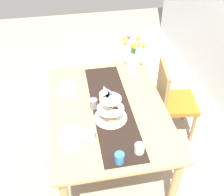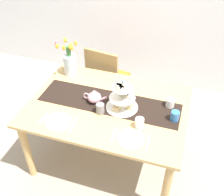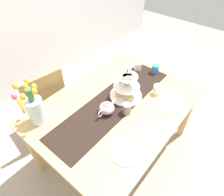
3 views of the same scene
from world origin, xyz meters
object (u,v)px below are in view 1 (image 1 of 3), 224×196
(chair_left, at_px, (171,98))
(tulip_vase, at_px, (133,60))
(mug_grey, at_px, (94,104))
(mug_orange, at_px, (119,158))
(teapot, at_px, (105,94))
(dinner_plate_left, at_px, (67,90))
(knife_right, at_px, (73,152))
(knife_left, at_px, (68,99))
(dinner_plate_right, at_px, (72,138))
(mug_white_text, at_px, (91,135))
(dining_table, at_px, (108,116))
(fork_left, at_px, (66,82))
(cream_jug, at_px, (139,149))
(fork_right, at_px, (71,126))
(tiered_cake_stand, at_px, (111,109))

(chair_left, height_order, tulip_vase, tulip_vase)
(mug_grey, distance_m, mug_orange, 0.66)
(teapot, height_order, dinner_plate_left, teapot)
(knife_right, distance_m, mug_grey, 0.54)
(knife_left, distance_m, dinner_plate_right, 0.51)
(mug_white_text, xyz_separation_m, mug_orange, (0.27, 0.18, 0.00))
(dinner_plate_left, relative_size, dinner_plate_right, 1.00)
(dinner_plate_left, bearing_deg, dining_table, 46.72)
(fork_left, xyz_separation_m, mug_orange, (1.11, 0.34, 0.04))
(dining_table, relative_size, knife_left, 8.76)
(dinner_plate_right, relative_size, mug_orange, 2.42)
(knife_right, bearing_deg, mug_grey, 154.56)
(knife_right, distance_m, mug_orange, 0.38)
(chair_left, bearing_deg, mug_white_text, -56.69)
(dinner_plate_left, bearing_deg, mug_white_text, 13.00)
(knife_left, bearing_deg, mug_white_text, 16.28)
(knife_left, xyz_separation_m, mug_grey, (0.17, 0.23, 0.05))
(dinner_plate_left, xyz_separation_m, knife_right, (0.80, 0.00, -0.00))
(cream_jug, distance_m, dinner_plate_left, 1.04)
(fork_left, bearing_deg, knife_left, 0.00)
(teapot, bearing_deg, tulip_vase, 138.36)
(dinner_plate_right, xyz_separation_m, fork_right, (-0.14, 0.00, -0.00))
(fork_left, relative_size, dinner_plate_right, 0.65)
(tulip_vase, distance_m, dinner_plate_left, 0.78)
(tiered_cake_stand, bearing_deg, chair_left, 119.00)
(tiered_cake_stand, xyz_separation_m, dinner_plate_left, (-0.48, -0.36, -0.11))
(cream_jug, distance_m, mug_orange, 0.19)
(dinner_plate_left, relative_size, knife_right, 1.35)
(teapot, relative_size, fork_left, 1.59)
(cream_jug, bearing_deg, tulip_vase, 168.91)
(chair_left, xyz_separation_m, mug_white_text, (0.64, -0.97, 0.28))
(dining_table, relative_size, teapot, 6.25)
(fork_right, bearing_deg, cream_jug, 52.94)
(dinner_plate_right, relative_size, mug_grey, 2.42)
(tiered_cake_stand, relative_size, knife_left, 1.79)
(fork_left, bearing_deg, teapot, 45.99)
(knife_left, bearing_deg, tulip_vase, 116.00)
(dining_table, distance_m, mug_white_text, 0.43)
(tiered_cake_stand, xyz_separation_m, mug_grey, (-0.17, -0.13, -0.06))
(dining_table, bearing_deg, knife_left, -118.46)
(chair_left, relative_size, knife_left, 5.35)
(knife_right, bearing_deg, dinner_plate_right, 180.00)
(mug_white_text, bearing_deg, fork_left, -169.19)
(dining_table, relative_size, mug_white_text, 15.68)
(teapot, distance_m, mug_grey, 0.17)
(cream_jug, height_order, mug_white_text, mug_white_text)
(dinner_plate_right, bearing_deg, dining_table, 130.94)
(chair_left, height_order, mug_orange, chair_left)
(chair_left, relative_size, mug_grey, 9.58)
(fork_left, distance_m, dinner_plate_right, 0.80)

